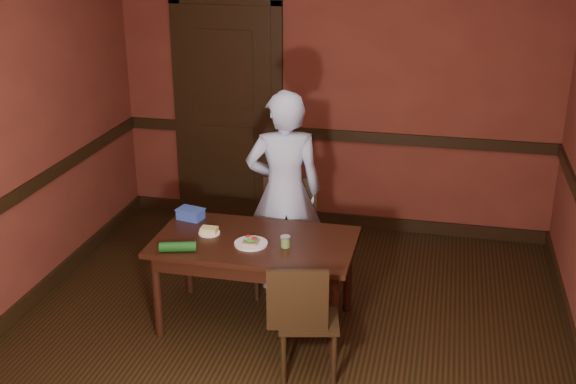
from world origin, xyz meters
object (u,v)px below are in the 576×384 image
at_px(chair_far, 283,239).
at_px(cheese_saucer, 209,231).
at_px(food_tub, 191,214).
at_px(person, 284,192).
at_px(sauce_jar, 285,241).
at_px(dining_table, 255,281).
at_px(chair_near, 308,316).
at_px(sandwich_plate, 251,242).

bearing_deg(chair_far, cheese_saucer, -137.85).
bearing_deg(food_tub, cheese_saucer, -32.75).
height_order(person, sauce_jar, person).
relative_size(dining_table, cheese_saucer, 9.03).
bearing_deg(chair_far, chair_near, -73.20).
bearing_deg(sandwich_plate, cheese_saucer, 162.04).
xyz_separation_m(dining_table, person, (0.08, 0.60, 0.47)).
distance_m(sauce_jar, food_tub, 0.87).
bearing_deg(chair_near, sauce_jar, -73.13).
height_order(sandwich_plate, sauce_jar, sauce_jar).
height_order(chair_far, cheese_saucer, chair_far).
height_order(person, food_tub, person).
xyz_separation_m(chair_far, sauce_jar, (0.15, -0.56, 0.25)).
height_order(dining_table, sandwich_plate, sandwich_plate).
bearing_deg(cheese_saucer, chair_far, 47.16).
xyz_separation_m(person, sauce_jar, (0.16, -0.66, -0.10)).
bearing_deg(chair_far, food_tub, -164.65).
height_order(chair_far, person, person).
bearing_deg(sandwich_plate, person, 83.19).
height_order(cheese_saucer, food_tub, food_tub).
bearing_deg(chair_far, dining_table, -105.03).
distance_m(chair_far, sandwich_plate, 0.63).
bearing_deg(chair_near, dining_table, -58.79).
bearing_deg(sandwich_plate, sauce_jar, 3.89).
bearing_deg(person, sandwich_plate, 66.69).
height_order(dining_table, cheese_saucer, cheese_saucer).
bearing_deg(person, chair_far, 80.03).
height_order(dining_table, sauce_jar, sauce_jar).
relative_size(chair_far, sauce_jar, 11.14).
bearing_deg(food_tub, person, 40.74).
distance_m(person, sauce_jar, 0.69).
xyz_separation_m(dining_table, food_tub, (-0.57, 0.25, 0.37)).
relative_size(chair_near, cheese_saucer, 5.19).
xyz_separation_m(chair_near, sauce_jar, (-0.25, 0.44, 0.30)).
bearing_deg(chair_near, food_tub, -48.57).
relative_size(person, food_tub, 7.39).
bearing_deg(sandwich_plate, dining_table, 86.77).
xyz_separation_m(dining_table, cheese_saucer, (-0.35, 0.03, 0.35)).
xyz_separation_m(cheese_saucer, food_tub, (-0.22, 0.22, 0.02)).
bearing_deg(cheese_saucer, person, 53.36).
xyz_separation_m(chair_far, chair_near, (0.40, -1.00, -0.04)).
relative_size(chair_near, sandwich_plate, 3.50).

